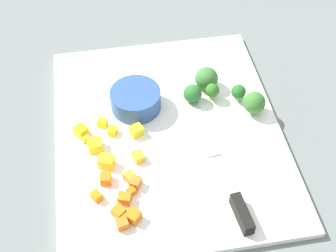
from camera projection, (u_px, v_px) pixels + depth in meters
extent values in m
plane|color=slate|center=(168.00, 134.00, 0.79)|extent=(4.00, 4.00, 0.00)
cube|color=white|center=(168.00, 132.00, 0.79)|extent=(0.45, 0.37, 0.01)
cylinder|color=#2F5190|center=(136.00, 100.00, 0.80)|extent=(0.09, 0.09, 0.04)
cube|color=silver|center=(198.00, 118.00, 0.80)|extent=(0.17, 0.04, 0.00)
cube|color=black|center=(242.00, 214.00, 0.67)|extent=(0.06, 0.02, 0.02)
cube|color=orange|center=(133.00, 216.00, 0.67)|extent=(0.03, 0.03, 0.02)
cube|color=orange|center=(122.00, 223.00, 0.66)|extent=(0.02, 0.02, 0.01)
cube|color=orange|center=(135.00, 183.00, 0.70)|extent=(0.02, 0.02, 0.02)
cube|color=orange|center=(119.00, 212.00, 0.67)|extent=(0.02, 0.02, 0.02)
cube|color=orange|center=(97.00, 196.00, 0.69)|extent=(0.02, 0.02, 0.01)
cube|color=orange|center=(106.00, 179.00, 0.71)|extent=(0.02, 0.02, 0.02)
cube|color=orange|center=(131.00, 191.00, 0.70)|extent=(0.02, 0.02, 0.01)
cube|color=orange|center=(124.00, 198.00, 0.69)|extent=(0.02, 0.02, 0.01)
cube|color=orange|center=(130.00, 177.00, 0.71)|extent=(0.02, 0.02, 0.01)
cube|color=yellow|center=(136.00, 131.00, 0.77)|extent=(0.02, 0.03, 0.02)
cube|color=yellow|center=(86.00, 139.00, 0.76)|extent=(0.01, 0.01, 0.01)
cube|color=yellow|center=(113.00, 131.00, 0.77)|extent=(0.02, 0.02, 0.01)
cube|color=yellow|center=(102.00, 123.00, 0.78)|extent=(0.02, 0.02, 0.01)
cube|color=yellow|center=(81.00, 131.00, 0.77)|extent=(0.03, 0.03, 0.02)
cube|color=yellow|center=(95.00, 145.00, 0.75)|extent=(0.02, 0.02, 0.02)
cube|color=yellow|center=(106.00, 162.00, 0.73)|extent=(0.03, 0.03, 0.02)
cube|color=yellow|center=(138.00, 157.00, 0.74)|extent=(0.02, 0.02, 0.01)
cylinder|color=#8FAF6C|center=(192.00, 99.00, 0.82)|extent=(0.01, 0.01, 0.01)
sphere|color=#2B6D2D|center=(193.00, 93.00, 0.81)|extent=(0.03, 0.03, 0.03)
cylinder|color=#8BB365|center=(206.00, 85.00, 0.85)|extent=(0.01, 0.01, 0.01)
sphere|color=#397433|center=(206.00, 78.00, 0.83)|extent=(0.04, 0.04, 0.04)
cylinder|color=#97BD68|center=(238.00, 97.00, 0.82)|extent=(0.01, 0.01, 0.01)
sphere|color=#266327|center=(239.00, 92.00, 0.81)|extent=(0.03, 0.03, 0.03)
cylinder|color=#92B658|center=(212.00, 96.00, 0.82)|extent=(0.01, 0.01, 0.01)
sphere|color=#2F6B20|center=(212.00, 90.00, 0.81)|extent=(0.02, 0.02, 0.02)
cylinder|color=#94BE5A|center=(253.00, 109.00, 0.80)|extent=(0.01, 0.01, 0.01)
sphere|color=#3A732F|center=(254.00, 103.00, 0.79)|extent=(0.04, 0.04, 0.04)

